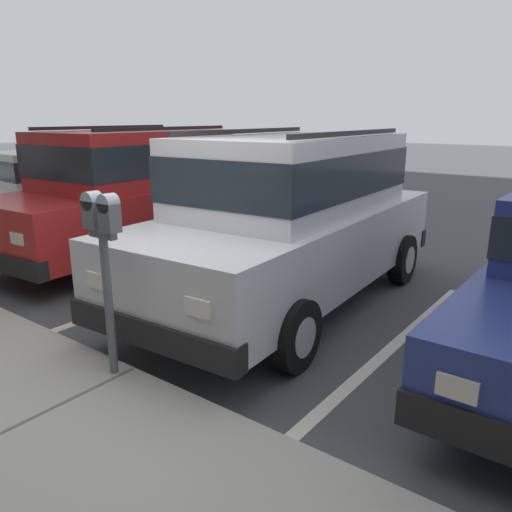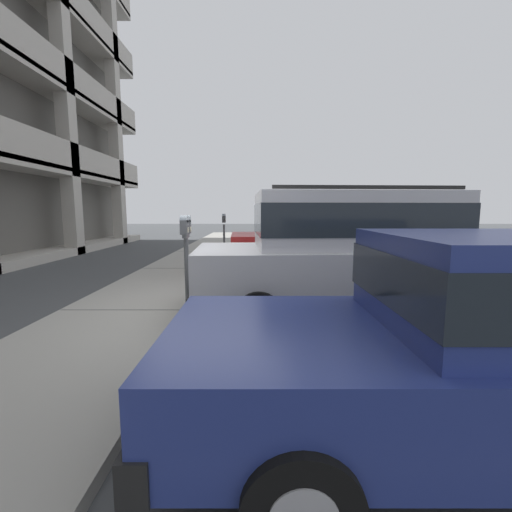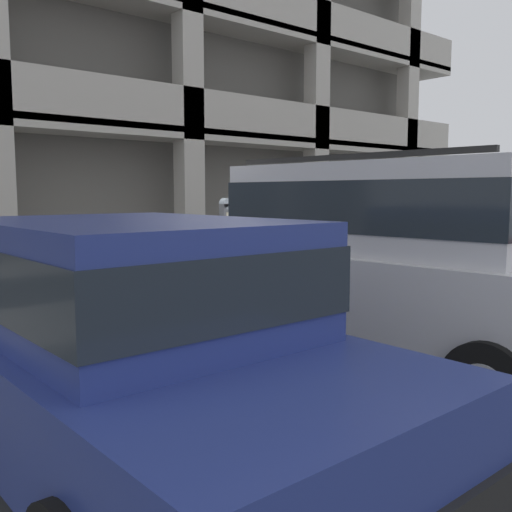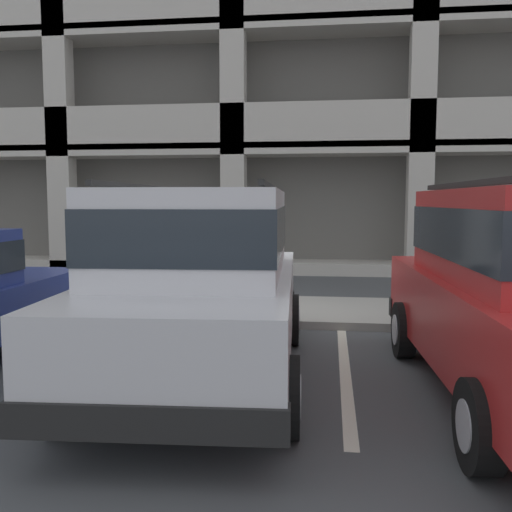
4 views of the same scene
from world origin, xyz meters
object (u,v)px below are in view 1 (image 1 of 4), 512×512
object	(u,v)px
dark_hatchback	(136,188)
parking_meter_near	(103,242)
blue_coupe	(43,189)
silver_suv	(292,213)

from	to	relation	value
dark_hatchback	parking_meter_near	xyz separation A→B (m)	(-3.09, 2.88, 0.15)
dark_hatchback	blue_coupe	bearing A→B (deg)	-4.22
dark_hatchback	parking_meter_near	bearing A→B (deg)	134.20
parking_meter_near	dark_hatchback	bearing A→B (deg)	-42.99
silver_suv	parking_meter_near	world-z (taller)	silver_suv
silver_suv	dark_hatchback	size ratio (longest dim) A/B	1.00
silver_suv	blue_coupe	distance (m)	6.05
dark_hatchback	parking_meter_near	size ratio (longest dim) A/B	3.23
silver_suv	parking_meter_near	distance (m)	2.57
silver_suv	blue_coupe	xyz separation A→B (m)	(6.03, -0.39, -0.27)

